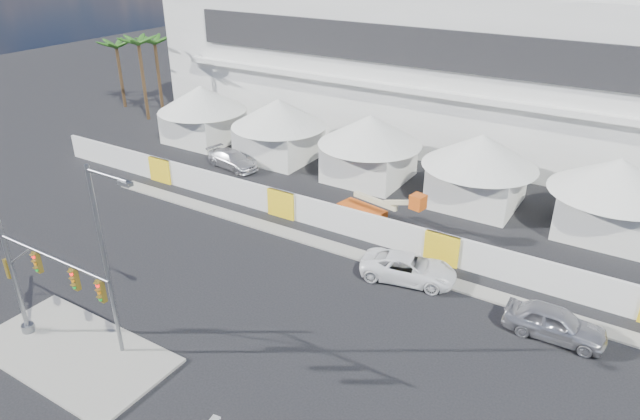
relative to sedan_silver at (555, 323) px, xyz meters
The scene contains 12 objects.
ground 17.16m from the sedan_silver, 141.51° to the right, with size 160.00×160.00×0.00m, color black.
median_island 23.75m from the sedan_silver, 144.86° to the right, with size 10.00×5.00×0.15m, color gray.
stadium 32.36m from the sedan_silver, 98.67° to the left, with size 80.00×24.80×21.98m.
tent_row 18.71m from the sedan_silver, 134.08° to the left, with size 53.40×8.40×5.40m.
hoarding_fence 8.35m from the sedan_silver, 152.64° to the left, with size 70.00×0.25×2.00m, color silver.
palm_cluster 50.88m from the sedan_silver, 158.10° to the left, with size 10.60×10.60×8.55m.
sedan_silver is the anchor object (origin of this frame).
pickup_curb 8.43m from the sedan_silver, behind, with size 5.54×2.56×1.54m, color white.
lot_car_c 29.94m from the sedan_silver, 162.04° to the left, with size 5.08×2.07×1.47m, color silver.
traffic_mast 25.21m from the sedan_silver, 146.43° to the right, with size 7.72×0.61×6.32m.
streetlight_median 21.74m from the sedan_silver, 144.38° to the right, with size 2.67×0.27×9.67m.
boom_lift 14.98m from the sedan_silver, 155.34° to the left, with size 6.88×2.18×3.41m.
Camera 1 is at (15.62, -15.12, 18.44)m, focal length 32.00 mm.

